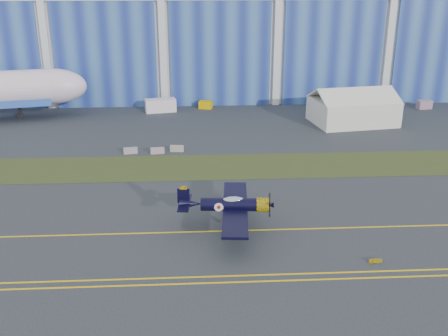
{
  "coord_description": "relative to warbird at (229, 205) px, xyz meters",
  "views": [
    {
      "loc": [
        5.82,
        -52.84,
        24.81
      ],
      "look_at": [
        9.12,
        4.42,
        3.38
      ],
      "focal_mm": 42.0,
      "sensor_mm": 36.0,
      "label": 1
    }
  ],
  "objects": [
    {
      "name": "ground",
      "position": [
        -9.12,
        4.58,
        -2.78
      ],
      "size": [
        260.0,
        260.0,
        0.0
      ],
      "primitive_type": "plane",
      "color": "#30363C",
      "rests_on": "ground"
    },
    {
      "name": "barrier_c",
      "position": [
        -6.03,
        25.43,
        -2.33
      ],
      "size": [
        2.06,
        0.84,
        0.9
      ],
      "primitive_type": "cube",
      "rotation": [
        0.0,
        0.0,
        -0.12
      ],
      "color": "#9F9A8B",
      "rests_on": "ground"
    },
    {
      "name": "taxiway_centreline",
      "position": [
        -9.12,
        -0.42,
        -2.77
      ],
      "size": [
        200.0,
        0.2,
        0.02
      ],
      "primitive_type": "cube",
      "color": "yellow",
      "rests_on": "ground"
    },
    {
      "name": "shipping_container",
      "position": [
        -9.73,
        49.26,
        -1.54
      ],
      "size": [
        6.02,
        3.37,
        2.46
      ],
      "primitive_type": "cube",
      "rotation": [
        0.0,
        0.0,
        0.2
      ],
      "color": "white",
      "rests_on": "ground"
    },
    {
      "name": "barrier_a",
      "position": [
        -12.77,
        24.84,
        -2.33
      ],
      "size": [
        2.07,
        0.91,
        0.9
      ],
      "primitive_type": "cube",
      "rotation": [
        0.0,
        0.0,
        0.16
      ],
      "color": "#9B8F95",
      "rests_on": "ground"
    },
    {
      "name": "guard_board_right",
      "position": [
        12.88,
        -7.42,
        -2.6
      ],
      "size": [
        1.2,
        0.15,
        0.35
      ],
      "primitive_type": "cube",
      "color": "yellow",
      "rests_on": "ground"
    },
    {
      "name": "edge_line_near",
      "position": [
        -9.12,
        -9.92,
        -2.77
      ],
      "size": [
        80.0,
        0.2,
        0.02
      ],
      "primitive_type": "cube",
      "color": "yellow",
      "rests_on": "ground"
    },
    {
      "name": "grass_median",
      "position": [
        -9.12,
        18.58,
        -2.76
      ],
      "size": [
        260.0,
        10.0,
        0.02
      ],
      "primitive_type": "cube",
      "color": "#475128",
      "rests_on": "ground"
    },
    {
      "name": "tug",
      "position": [
        -1.15,
        51.38,
        -2.05
      ],
      "size": [
        2.78,
        2.11,
        1.44
      ],
      "primitive_type": "cube",
      "rotation": [
        0.0,
        0.0,
        -0.25
      ],
      "color": "#E0B300",
      "rests_on": "ground"
    },
    {
      "name": "hangar",
      "position": [
        -9.12,
        76.36,
        12.18
      ],
      "size": [
        220.0,
        45.7,
        30.0
      ],
      "color": "silver",
      "rests_on": "ground"
    },
    {
      "name": "gse_box",
      "position": [
        41.24,
        48.73,
        -1.96
      ],
      "size": [
        2.94,
        1.91,
        1.64
      ],
      "primitive_type": "cube",
      "rotation": [
        0.0,
        0.0,
        0.18
      ],
      "color": "gray",
      "rests_on": "ground"
    },
    {
      "name": "edge_line_far",
      "position": [
        -9.12,
        -8.92,
        -2.77
      ],
      "size": [
        80.0,
        0.2,
        0.02
      ],
      "primitive_type": "cube",
      "color": "yellow",
      "rests_on": "ground"
    },
    {
      "name": "warbird",
      "position": [
        0.0,
        0.0,
        0.0
      ],
      "size": [
        11.88,
        13.95,
        3.9
      ],
      "rotation": [
        0.0,
        0.0,
        -0.08
      ],
      "color": "black",
      "rests_on": "ground"
    },
    {
      "name": "barrier_b",
      "position": [
        -8.84,
        24.6,
        -2.33
      ],
      "size": [
        2.06,
        0.84,
        0.9
      ],
      "primitive_type": "cube",
      "rotation": [
        0.0,
        0.0,
        0.12
      ],
      "color": "#9F8C95",
      "rests_on": "ground"
    },
    {
      "name": "tent",
      "position": [
        24.29,
        39.4,
        0.42
      ],
      "size": [
        15.14,
        12.06,
        6.4
      ],
      "rotation": [
        0.0,
        0.0,
        0.15
      ],
      "color": "white",
      "rests_on": "ground"
    }
  ]
}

